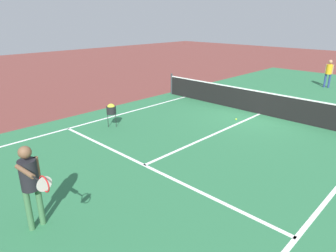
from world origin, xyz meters
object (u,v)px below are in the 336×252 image
player_near (30,179)px  ball_hopper (111,109)px  tennis_ball_near_net (236,119)px  net (261,103)px  player_far (329,71)px

player_near → ball_hopper: player_near is taller
ball_hopper → tennis_ball_near_net: bearing=53.5°
net → player_near: size_ratio=6.09×
net → tennis_ball_near_net: net is taller
ball_hopper → tennis_ball_near_net: 4.80m
net → tennis_ball_near_net: (-0.29, -1.36, -0.46)m
net → ball_hopper: net is taller
net → tennis_ball_near_net: size_ratio=153.83×
net → player_near: player_near is taller
player_far → ball_hopper: size_ratio=1.79×
player_far → net: bearing=-92.1°
player_far → tennis_ball_near_net: 8.73m
player_far → tennis_ball_near_net: (-0.55, -8.67, -0.92)m
net → ball_hopper: bearing=-121.0°
net → player_far: bearing=87.9°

